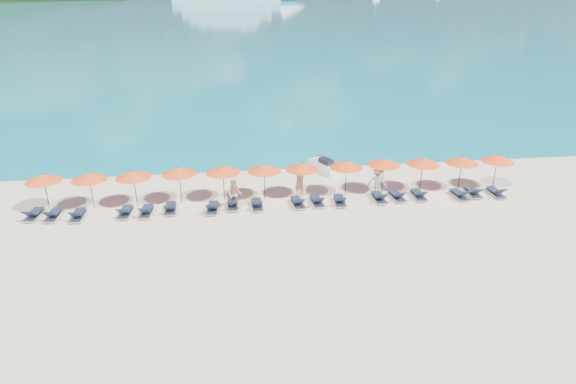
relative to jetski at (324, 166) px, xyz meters
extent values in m
plane|color=beige|center=(-3.38, -9.26, -0.39)|extent=(1400.00, 1400.00, 0.00)
ellipsoid|color=black|center=(-153.38, 550.74, -35.39)|extent=(162.00, 126.00, 85.50)
cube|color=white|center=(146.00, 469.21, 0.53)|extent=(6.84, 2.28, 1.82)
cube|color=silver|center=(-0.01, 0.02, -0.06)|extent=(2.03, 2.80, 0.60)
cube|color=black|center=(0.08, -0.17, 0.38)|extent=(0.97, 1.23, 0.38)
cylinder|color=black|center=(-0.30, 0.62, 0.55)|extent=(0.57, 0.32, 0.07)
imported|color=tan|center=(-2.38, -4.01, 0.58)|extent=(0.82, 0.82, 1.92)
imported|color=tan|center=(-6.40, -5.53, 0.51)|extent=(0.99, 0.74, 1.80)
imported|color=tan|center=(2.39, -4.66, 0.53)|extent=(1.30, 1.02, 1.83)
cylinder|color=black|center=(-17.11, -4.37, 0.71)|extent=(0.05, 0.05, 2.20)
cone|color=#FF4D19|center=(-17.11, -4.37, 1.63)|extent=(2.10, 2.10, 0.42)
sphere|color=black|center=(-17.11, -4.37, 1.85)|extent=(0.08, 0.08, 0.08)
cylinder|color=black|center=(-14.60, -4.44, 0.71)|extent=(0.05, 0.05, 2.20)
cone|color=#FF4D19|center=(-14.60, -4.44, 1.63)|extent=(2.10, 2.10, 0.42)
sphere|color=black|center=(-14.60, -4.44, 1.85)|extent=(0.08, 0.08, 0.08)
cylinder|color=black|center=(-12.16, -4.40, 0.71)|extent=(0.05, 0.05, 2.20)
cone|color=#FF4D19|center=(-12.16, -4.40, 1.63)|extent=(2.10, 2.10, 0.42)
sphere|color=black|center=(-12.16, -4.40, 1.85)|extent=(0.08, 0.08, 0.08)
cylinder|color=black|center=(-9.59, -4.20, 0.71)|extent=(0.05, 0.05, 2.20)
cone|color=#FF4D19|center=(-9.59, -4.20, 1.63)|extent=(2.10, 2.10, 0.42)
sphere|color=black|center=(-9.59, -4.20, 1.85)|extent=(0.08, 0.08, 0.08)
cylinder|color=black|center=(-7.01, -4.25, 0.71)|extent=(0.05, 0.05, 2.20)
cone|color=#FF4D19|center=(-7.01, -4.25, 1.63)|extent=(2.10, 2.10, 0.42)
sphere|color=black|center=(-7.01, -4.25, 1.85)|extent=(0.08, 0.08, 0.08)
cylinder|color=black|center=(-4.56, -4.34, 0.71)|extent=(0.05, 0.05, 2.20)
cone|color=#FF4D19|center=(-4.56, -4.34, 1.63)|extent=(2.10, 2.10, 0.42)
sphere|color=black|center=(-4.56, -4.34, 1.85)|extent=(0.08, 0.08, 0.08)
cylinder|color=black|center=(-2.25, -4.35, 0.71)|extent=(0.05, 0.05, 2.20)
cone|color=#FF4D19|center=(-2.25, -4.35, 1.63)|extent=(2.10, 2.10, 0.42)
sphere|color=black|center=(-2.25, -4.35, 1.85)|extent=(0.08, 0.08, 0.08)
cylinder|color=black|center=(0.46, -4.34, 0.71)|extent=(0.05, 0.05, 2.20)
cone|color=#FF4D19|center=(0.46, -4.34, 1.63)|extent=(2.10, 2.10, 0.42)
sphere|color=black|center=(0.46, -4.34, 1.85)|extent=(0.08, 0.08, 0.08)
cylinder|color=black|center=(2.88, -4.18, 0.71)|extent=(0.05, 0.05, 2.20)
cone|color=#FF4D19|center=(2.88, -4.18, 1.63)|extent=(2.10, 2.10, 0.42)
sphere|color=black|center=(2.88, -4.18, 1.85)|extent=(0.08, 0.08, 0.08)
cylinder|color=black|center=(5.31, -4.39, 0.71)|extent=(0.05, 0.05, 2.20)
cone|color=#FF4D19|center=(5.31, -4.39, 1.63)|extent=(2.10, 2.10, 0.42)
sphere|color=black|center=(5.31, -4.39, 1.85)|extent=(0.08, 0.08, 0.08)
cylinder|color=black|center=(7.82, -4.47, 0.71)|extent=(0.05, 0.05, 2.20)
cone|color=#FF4D19|center=(7.82, -4.47, 1.63)|extent=(2.10, 2.10, 0.42)
sphere|color=black|center=(7.82, -4.47, 1.85)|extent=(0.08, 0.08, 0.08)
cylinder|color=black|center=(10.21, -4.44, 0.71)|extent=(0.05, 0.05, 2.20)
cone|color=#FF4D19|center=(10.21, -4.44, 1.63)|extent=(2.10, 2.10, 0.42)
sphere|color=black|center=(10.21, -4.44, 1.85)|extent=(0.08, 0.08, 0.08)
cube|color=silver|center=(-17.64, -5.33, -0.25)|extent=(0.78, 1.75, 0.06)
cube|color=#192439|center=(-17.62, -5.08, -0.09)|extent=(0.65, 1.15, 0.04)
cube|color=#192439|center=(-17.70, -5.88, 0.16)|extent=(0.60, 0.59, 0.43)
cube|color=silver|center=(-16.54, -5.52, -0.25)|extent=(0.67, 1.72, 0.06)
cube|color=#192439|center=(-16.53, -5.27, -0.09)|extent=(0.58, 1.12, 0.04)
cube|color=#192439|center=(-16.56, -6.07, 0.16)|extent=(0.57, 0.55, 0.43)
cube|color=silver|center=(-15.17, -5.72, -0.25)|extent=(0.63, 1.70, 0.06)
cube|color=#192439|center=(-15.17, -5.47, -0.09)|extent=(0.56, 1.10, 0.04)
cube|color=#192439|center=(-15.17, -6.27, 0.16)|extent=(0.55, 0.54, 0.43)
cube|color=silver|center=(-12.61, -5.65, -0.25)|extent=(0.73, 1.74, 0.06)
cube|color=#192439|center=(-12.59, -5.40, -0.09)|extent=(0.62, 1.13, 0.04)
cube|color=#192439|center=(-12.65, -6.20, 0.16)|extent=(0.59, 0.57, 0.43)
cube|color=silver|center=(-11.44, -5.70, -0.25)|extent=(0.71, 1.73, 0.06)
cube|color=#192439|center=(-11.43, -5.45, -0.09)|extent=(0.61, 1.13, 0.04)
cube|color=#192439|center=(-11.47, -6.25, 0.16)|extent=(0.58, 0.56, 0.43)
cube|color=silver|center=(-10.12, -5.47, -0.25)|extent=(0.69, 1.72, 0.06)
cube|color=#192439|center=(-10.13, -5.22, -0.09)|extent=(0.59, 1.12, 0.04)
cube|color=#192439|center=(-10.10, -6.02, 0.16)|extent=(0.57, 0.56, 0.43)
cube|color=silver|center=(-7.70, -5.72, -0.25)|extent=(0.78, 1.75, 0.06)
cube|color=#192439|center=(-7.68, -5.47, -0.09)|extent=(0.66, 1.15, 0.04)
cube|color=#192439|center=(-7.76, -6.26, 0.16)|extent=(0.60, 0.59, 0.43)
cube|color=silver|center=(-6.55, -5.35, -0.25)|extent=(0.69, 1.73, 0.06)
cube|color=#192439|center=(-6.54, -5.10, -0.09)|extent=(0.60, 1.12, 0.04)
cube|color=#192439|center=(-6.57, -5.90, 0.16)|extent=(0.57, 0.56, 0.43)
cube|color=silver|center=(-5.12, -5.58, -0.25)|extent=(0.66, 1.71, 0.06)
cube|color=#192439|center=(-5.13, -5.33, -0.09)|extent=(0.57, 1.11, 0.04)
cube|color=#192439|center=(-5.11, -6.13, 0.16)|extent=(0.56, 0.55, 0.43)
cube|color=silver|center=(-2.71, -5.59, -0.25)|extent=(0.76, 1.75, 0.06)
cube|color=#192439|center=(-2.73, -5.34, -0.09)|extent=(0.64, 1.14, 0.04)
cube|color=#192439|center=(-2.67, -6.13, 0.16)|extent=(0.59, 0.58, 0.43)
cube|color=silver|center=(-1.54, -5.51, -0.25)|extent=(0.72, 1.73, 0.06)
cube|color=#192439|center=(-1.55, -5.26, -0.09)|extent=(0.62, 1.13, 0.04)
cube|color=#192439|center=(-1.51, -6.06, 0.16)|extent=(0.58, 0.57, 0.43)
cube|color=silver|center=(-0.18, -5.64, -0.25)|extent=(0.78, 1.75, 0.06)
cube|color=#192439|center=(-0.15, -5.40, -0.09)|extent=(0.66, 1.15, 0.04)
cube|color=#192439|center=(-0.23, -6.19, 0.16)|extent=(0.60, 0.59, 0.43)
cube|color=silver|center=(2.29, -5.49, -0.25)|extent=(0.64, 1.71, 0.06)
cube|color=#192439|center=(2.29, -5.24, -0.09)|extent=(0.56, 1.11, 0.04)
cube|color=#192439|center=(2.30, -6.04, 0.16)|extent=(0.56, 0.54, 0.43)
cube|color=silver|center=(3.46, -5.38, -0.25)|extent=(0.75, 1.74, 0.06)
cube|color=#192439|center=(3.44, -5.13, -0.09)|extent=(0.63, 1.14, 0.04)
cube|color=#192439|center=(3.50, -5.93, 0.16)|extent=(0.59, 0.58, 0.43)
cube|color=silver|center=(4.83, -5.41, -0.25)|extent=(0.67, 1.72, 0.06)
cube|color=#192439|center=(4.84, -5.16, -0.09)|extent=(0.58, 1.12, 0.04)
cube|color=#192439|center=(4.81, -5.96, 0.16)|extent=(0.57, 0.55, 0.43)
cube|color=silver|center=(7.32, -5.69, -0.25)|extent=(0.74, 1.74, 0.06)
cube|color=#192439|center=(7.31, -5.44, -0.09)|extent=(0.63, 1.14, 0.04)
cube|color=#192439|center=(7.36, -6.24, 0.16)|extent=(0.59, 0.58, 0.43)
cube|color=silver|center=(8.34, -5.45, -0.25)|extent=(0.66, 1.72, 0.06)
cube|color=#192439|center=(8.34, -5.20, -0.09)|extent=(0.58, 1.11, 0.04)
cube|color=#192439|center=(8.32, -6.00, 0.16)|extent=(0.56, 0.55, 0.43)
cube|color=silver|center=(9.73, -5.64, -0.25)|extent=(0.63, 1.70, 0.06)
cube|color=#192439|center=(9.73, -5.39, -0.09)|extent=(0.55, 1.10, 0.04)
cube|color=#192439|center=(9.74, -6.19, 0.16)|extent=(0.55, 0.54, 0.43)
camera|label=1|loc=(-6.58, -31.26, 11.50)|focal=30.00mm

